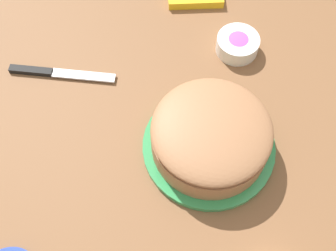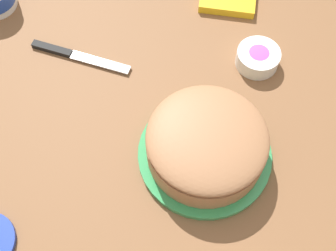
{
  "view_description": "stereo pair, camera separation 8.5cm",
  "coord_description": "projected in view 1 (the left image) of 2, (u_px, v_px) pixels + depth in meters",
  "views": [
    {
      "loc": [
        0.16,
        0.39,
        0.78
      ],
      "look_at": [
        -0.03,
        0.04,
        0.04
      ],
      "focal_mm": 45.94,
      "sensor_mm": 36.0,
      "label": 1
    },
    {
      "loc": [
        0.08,
        0.42,
        0.78
      ],
      "look_at": [
        -0.03,
        0.04,
        0.04
      ],
      "focal_mm": 45.94,
      "sensor_mm": 36.0,
      "label": 2
    }
  ],
  "objects": [
    {
      "name": "ground_plane",
      "position": [
        147.0,
        126.0,
        0.89
      ],
      "size": [
        1.54,
        1.54,
        0.0
      ],
      "primitive_type": "plane",
      "color": "brown"
    },
    {
      "name": "frosted_cake",
      "position": [
        210.0,
        138.0,
        0.82
      ],
      "size": [
        0.26,
        0.26,
        0.1
      ],
      "color": "#339351",
      "rests_on": "ground_plane"
    },
    {
      "name": "spreading_knife",
      "position": [
        53.0,
        73.0,
        0.94
      ],
      "size": [
        0.2,
        0.15,
        0.01
      ],
      "color": "silver",
      "rests_on": "ground_plane"
    },
    {
      "name": "sprinkle_bowl_rainbow",
      "position": [
        238.0,
        44.0,
        0.96
      ],
      "size": [
        0.1,
        0.1,
        0.04
      ],
      "color": "white",
      "rests_on": "ground_plane"
    }
  ]
}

